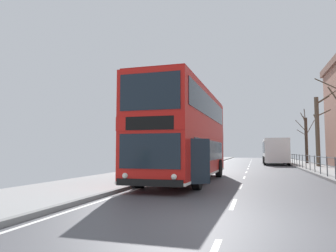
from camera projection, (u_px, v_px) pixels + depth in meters
name	position (u px, v px, depth m)	size (l,w,h in m)	color
ground	(191.00, 220.00, 6.80)	(15.80, 140.00, 0.20)	#4A4A4F
double_decker_bus_main	(185.00, 134.00, 15.91)	(3.24, 10.72, 4.54)	red
background_bus_far_lane	(275.00, 151.00, 36.72)	(2.71, 9.12, 2.91)	white
pedestrian_railing_far_kerb	(315.00, 161.00, 21.04)	(0.05, 33.95, 1.10)	#2D3338
bare_tree_far_01	(318.00, 130.00, 29.34)	(2.12, 1.44, 7.09)	brown
bare_tree_far_02	(306.00, 138.00, 37.13)	(2.13, 2.62, 6.25)	#423328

